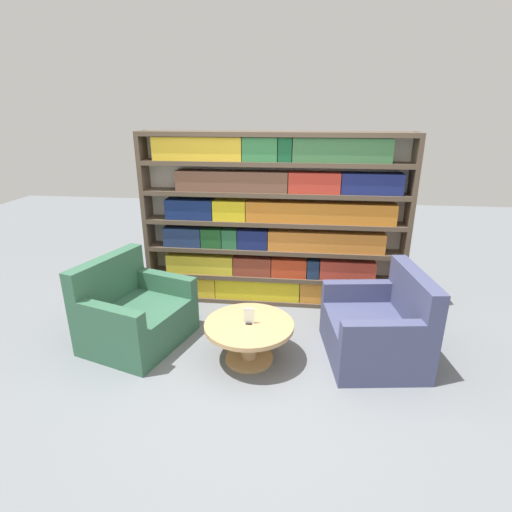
# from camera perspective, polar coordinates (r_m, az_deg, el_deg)

# --- Properties ---
(ground_plane) EXTENTS (14.00, 14.00, 0.00)m
(ground_plane) POSITION_cam_1_polar(r_m,az_deg,el_deg) (3.65, 0.56, -16.35)
(ground_plane) COLOR slate
(bookshelf) EXTENTS (2.97, 0.30, 1.96)m
(bookshelf) POSITION_cam_1_polar(r_m,az_deg,el_deg) (4.53, 2.58, 4.82)
(bookshelf) COLOR silver
(bookshelf) RESTS_ON ground_plane
(armchair_left) EXTENTS (1.05, 1.12, 0.84)m
(armchair_left) POSITION_cam_1_polar(r_m,az_deg,el_deg) (4.12, -17.02, -8.07)
(armchair_left) COLOR #336047
(armchair_left) RESTS_ON ground_plane
(armchair_right) EXTENTS (0.92, 1.02, 0.84)m
(armchair_right) POSITION_cam_1_polar(r_m,az_deg,el_deg) (3.88, 17.04, -9.99)
(armchair_right) COLOR #42476B
(armchair_right) RESTS_ON ground_plane
(coffee_table) EXTENTS (0.80, 0.80, 0.38)m
(coffee_table) POSITION_cam_1_polar(r_m,az_deg,el_deg) (3.66, -0.99, -11.05)
(coffee_table) COLOR tan
(coffee_table) RESTS_ON ground_plane
(table_sign) EXTENTS (0.09, 0.06, 0.15)m
(table_sign) POSITION_cam_1_polar(r_m,az_deg,el_deg) (3.58, -1.00, -8.71)
(table_sign) COLOR black
(table_sign) RESTS_ON coffee_table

